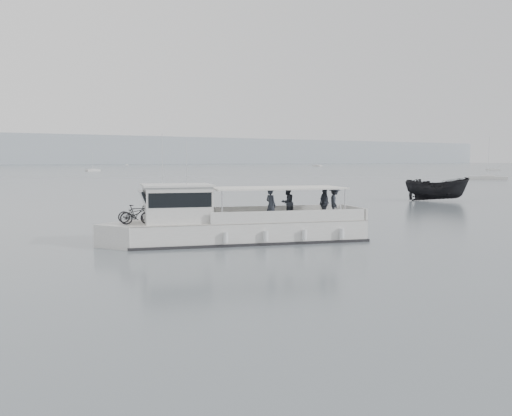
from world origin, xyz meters
TOP-DOWN VIEW (x-y plane):
  - ground at (0.00, 0.00)m, footprint 1400.00×1400.00m
  - tour_boat at (-1.68, -1.73)m, footprint 12.67×6.36m
  - dark_motorboat at (28.99, 11.49)m, footprint 5.76×5.69m

SIDE VIEW (x-z plane):
  - ground at x=0.00m, z-range 0.00..0.00m
  - tour_boat at x=-1.68m, z-range -1.80..3.56m
  - dark_motorboat at x=28.99m, z-range 0.00..2.27m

